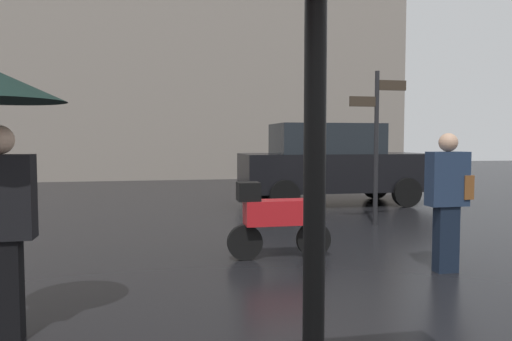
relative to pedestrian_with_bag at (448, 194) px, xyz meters
name	(u,v)px	position (x,y,z in m)	size (l,w,h in m)	color
pedestrian_with_bag	(448,194)	(0.00, 0.00, 0.00)	(0.50, 0.24, 1.63)	black
parked_scooter	(276,216)	(-1.81, 1.02, -0.37)	(1.39, 0.32, 1.23)	black
parked_car_left	(332,163)	(0.80, 6.04, 0.07)	(4.49, 1.84, 1.94)	black
street_signpost	(377,132)	(0.58, 3.15, 0.77)	(1.08, 0.08, 2.79)	black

